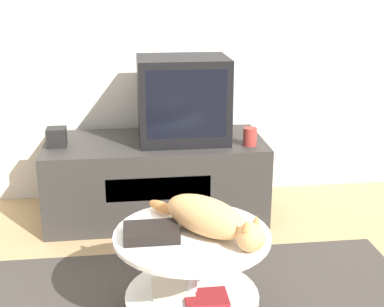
% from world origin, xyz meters
% --- Properties ---
extents(tv_stand, '(1.30, 0.59, 0.48)m').
position_xyz_m(tv_stand, '(-0.13, 1.13, 0.24)').
color(tv_stand, '#33302D').
rests_on(tv_stand, ground_plane).
extents(tv, '(0.52, 0.40, 0.49)m').
position_xyz_m(tv, '(0.04, 1.12, 0.73)').
color(tv, black).
rests_on(tv, tv_stand).
extents(speaker, '(0.11, 0.11, 0.11)m').
position_xyz_m(speaker, '(-0.69, 1.09, 0.53)').
color(speaker, black).
rests_on(speaker, tv_stand).
extents(mug, '(0.08, 0.08, 0.10)m').
position_xyz_m(mug, '(0.41, 0.96, 0.53)').
color(mug, '#99332D').
rests_on(mug, tv_stand).
extents(coffee_table, '(0.64, 0.64, 0.41)m').
position_xyz_m(coffee_table, '(-0.05, 0.00, 0.28)').
color(coffee_table, '#B2B2B7').
rests_on(coffee_table, rug).
extents(dvd_box, '(0.22, 0.17, 0.04)m').
position_xyz_m(dvd_box, '(-0.21, -0.01, 0.44)').
color(dvd_box, black).
rests_on(dvd_box, coffee_table).
extents(cat, '(0.43, 0.50, 0.15)m').
position_xyz_m(cat, '(0.02, -0.01, 0.50)').
color(cat, tan).
rests_on(cat, coffee_table).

